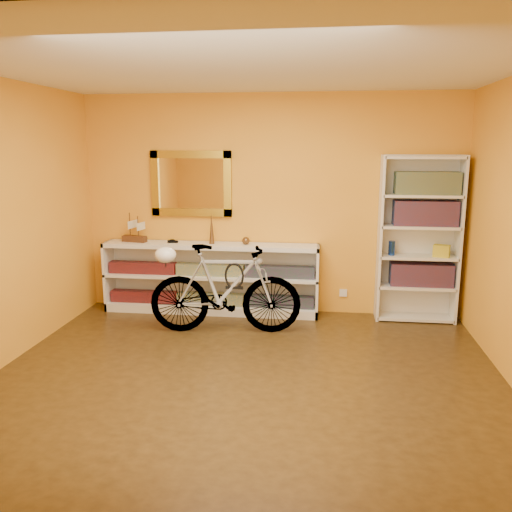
# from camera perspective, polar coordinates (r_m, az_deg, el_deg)

# --- Properties ---
(floor) EXTENTS (4.50, 4.00, 0.01)m
(floor) POSITION_cam_1_polar(r_m,az_deg,el_deg) (4.75, -1.11, -13.11)
(floor) COLOR #32210D
(floor) RESTS_ON ground
(ceiling) EXTENTS (4.50, 4.00, 0.01)m
(ceiling) POSITION_cam_1_polar(r_m,az_deg,el_deg) (4.35, -1.26, 19.86)
(ceiling) COLOR silver
(ceiling) RESTS_ON ground
(back_wall) EXTENTS (4.50, 0.01, 2.60)m
(back_wall) POSITION_cam_1_polar(r_m,az_deg,el_deg) (6.33, 1.52, 5.51)
(back_wall) COLOR orange
(back_wall) RESTS_ON ground
(gilt_mirror) EXTENTS (0.98, 0.06, 0.78)m
(gilt_mirror) POSITION_cam_1_polar(r_m,az_deg,el_deg) (6.44, -7.02, 7.77)
(gilt_mirror) COLOR olive
(gilt_mirror) RESTS_ON back_wall
(wall_socket) EXTENTS (0.09, 0.02, 0.09)m
(wall_socket) POSITION_cam_1_polar(r_m,az_deg,el_deg) (6.49, 9.40, -3.95)
(wall_socket) COLOR silver
(wall_socket) RESTS_ON back_wall
(console_unit) EXTENTS (2.60, 0.35, 0.85)m
(console_unit) POSITION_cam_1_polar(r_m,az_deg,el_deg) (6.41, -4.91, -2.40)
(console_unit) COLOR silver
(console_unit) RESTS_ON floor
(cd_row_lower) EXTENTS (2.50, 0.13, 0.14)m
(cd_row_lower) POSITION_cam_1_polar(r_m,az_deg,el_deg) (6.46, -4.91, -4.63)
(cd_row_lower) COLOR black
(cd_row_lower) RESTS_ON console_unit
(cd_row_upper) EXTENTS (2.50, 0.13, 0.14)m
(cd_row_upper) POSITION_cam_1_polar(r_m,az_deg,el_deg) (6.37, -4.97, -1.48)
(cd_row_upper) COLOR navy
(cd_row_upper) RESTS_ON console_unit
(model_ship) EXTENTS (0.31, 0.17, 0.35)m
(model_ship) POSITION_cam_1_polar(r_m,az_deg,el_deg) (6.56, -13.04, 3.02)
(model_ship) COLOR #3F2211
(model_ship) RESTS_ON console_unit
(toy_car) EXTENTS (0.00, 0.00, 0.00)m
(toy_car) POSITION_cam_1_polar(r_m,az_deg,el_deg) (6.44, -8.96, 1.43)
(toy_car) COLOR black
(toy_car) RESTS_ON console_unit
(bronze_ornament) EXTENTS (0.06, 0.06, 0.37)m
(bronze_ornament) POSITION_cam_1_polar(r_m,az_deg,el_deg) (6.29, -4.82, 2.99)
(bronze_ornament) COLOR brown
(bronze_ornament) RESTS_ON console_unit
(decorative_orb) EXTENTS (0.09, 0.09, 0.09)m
(decorative_orb) POSITION_cam_1_polar(r_m,az_deg,el_deg) (6.24, -1.10, 1.66)
(decorative_orb) COLOR brown
(decorative_orb) RESTS_ON console_unit
(bookcase) EXTENTS (0.90, 0.30, 1.90)m
(bookcase) POSITION_cam_1_polar(r_m,az_deg,el_deg) (6.28, 17.16, 1.71)
(bookcase) COLOR silver
(bookcase) RESTS_ON floor
(book_row_a) EXTENTS (0.70, 0.22, 0.26)m
(book_row_a) POSITION_cam_1_polar(r_m,az_deg,el_deg) (6.37, 17.39, -1.90)
(book_row_a) COLOR maroon
(book_row_a) RESTS_ON bookcase
(book_row_b) EXTENTS (0.70, 0.22, 0.28)m
(book_row_b) POSITION_cam_1_polar(r_m,az_deg,el_deg) (6.25, 17.79, 4.45)
(book_row_b) COLOR maroon
(book_row_b) RESTS_ON bookcase
(book_row_c) EXTENTS (0.70, 0.22, 0.25)m
(book_row_c) POSITION_cam_1_polar(r_m,az_deg,el_deg) (6.21, 17.98, 7.51)
(book_row_c) COLOR navy
(book_row_c) RESTS_ON bookcase
(travel_mug) EXTENTS (0.07, 0.07, 0.16)m
(travel_mug) POSITION_cam_1_polar(r_m,az_deg,el_deg) (6.23, 14.44, 0.83)
(travel_mug) COLOR #16379C
(travel_mug) RESTS_ON bookcase
(red_tin) EXTENTS (0.16, 0.16, 0.16)m
(red_tin) POSITION_cam_1_polar(r_m,az_deg,el_deg) (6.21, 15.62, 7.21)
(red_tin) COLOR maroon
(red_tin) RESTS_ON bookcase
(yellow_bag) EXTENTS (0.20, 0.17, 0.14)m
(yellow_bag) POSITION_cam_1_polar(r_m,az_deg,el_deg) (6.31, 19.40, 0.52)
(yellow_bag) COLOR gold
(yellow_bag) RESTS_ON bookcase
(bicycle) EXTENTS (0.60, 1.70, 0.98)m
(bicycle) POSITION_cam_1_polar(r_m,az_deg,el_deg) (5.69, -3.33, -3.57)
(bicycle) COLOR silver
(bicycle) RESTS_ON floor
(helmet) EXTENTS (0.23, 0.22, 0.17)m
(helmet) POSITION_cam_1_polar(r_m,az_deg,el_deg) (5.69, -9.76, 0.12)
(helmet) COLOR white
(helmet) RESTS_ON bicycle
(u_lock) EXTENTS (0.21, 0.02, 0.21)m
(u_lock) POSITION_cam_1_polar(r_m,az_deg,el_deg) (5.64, -2.36, -2.15)
(u_lock) COLOR black
(u_lock) RESTS_ON bicycle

